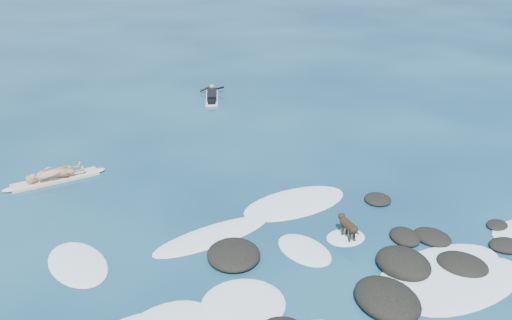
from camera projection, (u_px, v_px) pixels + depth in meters
ground at (301, 253)px, 14.74m from camera, size 160.00×160.00×0.00m
reef_rocks at (404, 277)px, 13.61m from camera, size 12.35×7.10×0.56m
breaking_foam at (295, 288)px, 13.35m from camera, size 15.94×8.41×0.12m
standing_surfer_rig at (52, 160)px, 18.28m from camera, size 3.31×0.81×1.88m
paddling_surfer_rig at (212, 96)px, 26.41m from camera, size 1.59×2.59×0.46m
dog at (348, 225)px, 15.19m from camera, size 0.27×1.02×0.64m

